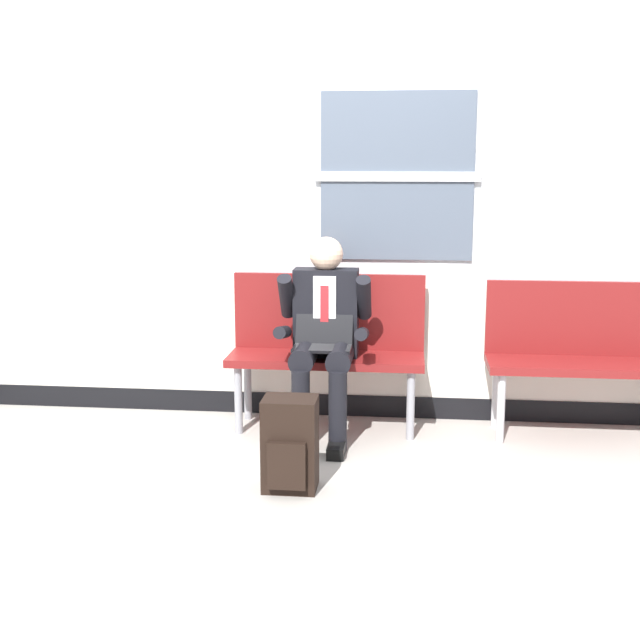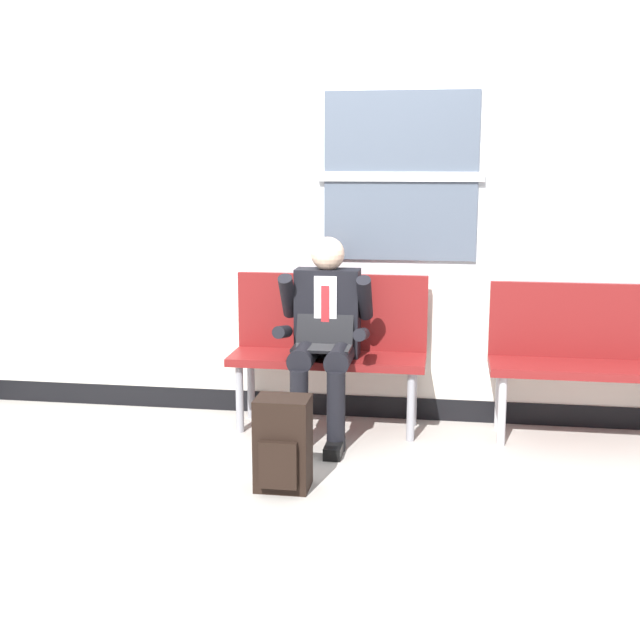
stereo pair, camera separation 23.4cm
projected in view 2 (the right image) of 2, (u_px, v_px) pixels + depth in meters
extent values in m
plane|color=#9E9991|center=(315.00, 443.00, 5.01)|extent=(18.00, 18.00, 0.00)
cube|color=silver|center=(331.00, 138.00, 5.27)|extent=(5.79, 0.12, 1.84)
cube|color=silver|center=(330.00, 337.00, 5.52)|extent=(5.79, 0.12, 0.77)
cube|color=black|center=(330.00, 402.00, 5.60)|extent=(5.79, 0.14, 0.15)
cube|color=#4C5666|center=(400.00, 177.00, 5.18)|extent=(0.97, 0.02, 1.06)
cube|color=silver|center=(400.00, 177.00, 5.17)|extent=(1.05, 0.03, 0.06)
cube|color=maroon|center=(328.00, 359.00, 5.19)|extent=(1.24, 0.42, 0.05)
cube|color=maroon|center=(332.00, 312.00, 5.31)|extent=(1.24, 0.04, 0.50)
cylinder|color=gray|center=(240.00, 399.00, 5.17)|extent=(0.05, 0.05, 0.44)
cylinder|color=gray|center=(251.00, 386.00, 5.46)|extent=(0.05, 0.05, 0.44)
cylinder|color=gray|center=(411.00, 407.00, 5.00)|extent=(0.05, 0.05, 0.44)
cylinder|color=gray|center=(413.00, 393.00, 5.29)|extent=(0.05, 0.05, 0.44)
cube|color=maroon|center=(587.00, 369.00, 4.94)|extent=(1.16, 0.42, 0.05)
cube|color=maroon|center=(585.00, 321.00, 5.07)|extent=(1.16, 0.04, 0.47)
cylinder|color=#B7B7BC|center=(502.00, 411.00, 4.92)|extent=(0.05, 0.05, 0.44)
cylinder|color=#B7B7BC|center=(499.00, 397.00, 5.21)|extent=(0.05, 0.05, 0.44)
cylinder|color=black|center=(305.00, 355.00, 4.99)|extent=(0.15, 0.40, 0.15)
cylinder|color=black|center=(299.00, 410.00, 4.86)|extent=(0.11, 0.11, 0.49)
cube|color=black|center=(298.00, 446.00, 4.84)|extent=(0.10, 0.26, 0.07)
cylinder|color=black|center=(340.00, 357.00, 4.95)|extent=(0.15, 0.40, 0.15)
cylinder|color=black|center=(336.00, 411.00, 4.82)|extent=(0.11, 0.11, 0.49)
cube|color=black|center=(334.00, 448.00, 4.80)|extent=(0.10, 0.26, 0.07)
cube|color=black|center=(328.00, 313.00, 5.13)|extent=(0.40, 0.18, 0.55)
cube|color=silver|center=(325.00, 307.00, 5.03)|extent=(0.14, 0.01, 0.38)
cube|color=#B22328|center=(325.00, 312.00, 5.03)|extent=(0.05, 0.01, 0.33)
sphere|color=beige|center=(328.00, 254.00, 5.06)|extent=(0.21, 0.21, 0.21)
cylinder|color=black|center=(288.00, 296.00, 5.08)|extent=(0.09, 0.25, 0.30)
cylinder|color=black|center=(283.00, 332.00, 4.95)|extent=(0.08, 0.27, 0.12)
cylinder|color=black|center=(365.00, 298.00, 5.00)|extent=(0.09, 0.25, 0.30)
cylinder|color=black|center=(361.00, 334.00, 4.88)|extent=(0.08, 0.27, 0.12)
cube|color=black|center=(322.00, 348.00, 4.93)|extent=(0.35, 0.22, 0.02)
cube|color=black|center=(325.00, 326.00, 5.03)|extent=(0.35, 0.08, 0.21)
cube|color=black|center=(283.00, 443.00, 4.27)|extent=(0.28, 0.22, 0.49)
cube|color=black|center=(278.00, 465.00, 4.16)|extent=(0.20, 0.04, 0.25)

